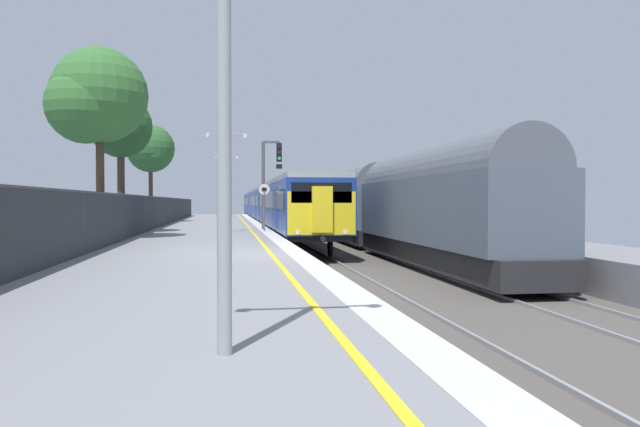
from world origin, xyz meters
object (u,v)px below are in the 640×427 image
Objects in this scene: platform_lamp_mid at (227,172)px; platform_lamp_far at (227,181)px; background_tree_centre at (119,129)px; commuter_train_at_platform at (269,204)px; background_tree_left at (151,150)px; background_tree_right at (95,99)px; platform_lamp_near at (224,16)px; signal_gantry at (269,174)px; speed_limit_sign at (264,201)px; freight_train_adjacent_track at (384,203)px.

platform_lamp_mid is 0.88× the size of platform_lamp_far.
platform_lamp_mid is 5.38m from background_tree_centre.
platform_lamp_far reaches higher than commuter_train_at_platform.
background_tree_right is (0.39, -20.45, 0.21)m from background_tree_left.
background_tree_right is (-8.71, -28.81, 4.18)m from commuter_train_at_platform.
platform_lamp_far is 29.43m from background_tree_right.
platform_lamp_near is 0.97× the size of platform_lamp_far.
platform_lamp_near is (-3.67, -47.42, 1.93)m from commuter_train_at_platform.
background_tree_right is at bearing 105.16° from platform_lamp_near.
platform_lamp_far is at bearing 57.32° from background_tree_left.
platform_lamp_mid is (-2.20, -2.63, -0.04)m from signal_gantry.
speed_limit_sign is 0.49× the size of platform_lamp_mid.
signal_gantry is (-5.47, 3.32, 1.54)m from freight_train_adjacent_track.
platform_lamp_near reaches higher than speed_limit_sign.
freight_train_adjacent_track is 5.49× the size of platform_lamp_far.
platform_lamp_near is 47.52m from platform_lamp_far.
speed_limit_sign is at bearing 37.50° from background_tree_right.
platform_lamp_far is 0.79× the size of background_tree_left.
platform_lamp_near is 24.20m from background_tree_centre.
freight_train_adjacent_track is at bearing -31.28° from signal_gantry.
signal_gantry is 0.97× the size of platform_lamp_mid.
background_tree_right is at bearing -88.91° from background_tree_left.
background_tree_centre reaches higher than commuter_train_at_platform.
background_tree_centre reaches higher than platform_lamp_far.
speed_limit_sign is at bearing -98.63° from signal_gantry.
background_tree_left is 1.09× the size of background_tree_centre.
commuter_train_at_platform is at bearing 42.59° from background_tree_left.
platform_lamp_mid is (-3.67, -23.66, 1.66)m from commuter_train_at_platform.
speed_limit_sign is (-5.85, 0.80, 0.11)m from freight_train_adjacent_track.
freight_train_adjacent_track is at bearing -72.58° from platform_lamp_far.
platform_lamp_near is 39.49m from background_tree_left.
speed_limit_sign is 0.32× the size of background_tree_right.
speed_limit_sign is 7.62m from background_tree_centre.
commuter_train_at_platform is 24.68m from freight_train_adjacent_track.
commuter_train_at_platform is 8.58× the size of background_tree_left.
background_tree_right is (-12.71, -4.46, 4.03)m from freight_train_adjacent_track.
signal_gantry is at bearing -93.98° from commuter_train_at_platform.
platform_lamp_near is (-2.20, -26.39, 0.24)m from signal_gantry.
speed_limit_sign is 9.50m from background_tree_right.
background_tree_left reaches higher than freight_train_adjacent_track.
platform_lamp_mid is at bearing -129.93° from signal_gantry.
freight_train_adjacent_track reaches higher than speed_limit_sign.
background_tree_centre is at bearing -110.00° from commuter_train_at_platform.
background_tree_right is at bearing -106.81° from commuter_train_at_platform.
background_tree_centre is 0.87× the size of background_tree_right.
platform_lamp_near reaches higher than freight_train_adjacent_track.
commuter_train_at_platform is 25.60m from background_tree_centre.
speed_limit_sign is 0.34× the size of background_tree_left.
platform_lamp_far is at bearing 95.96° from signal_gantry.
background_tree_centre is at bearing 177.56° from freight_train_adjacent_track.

